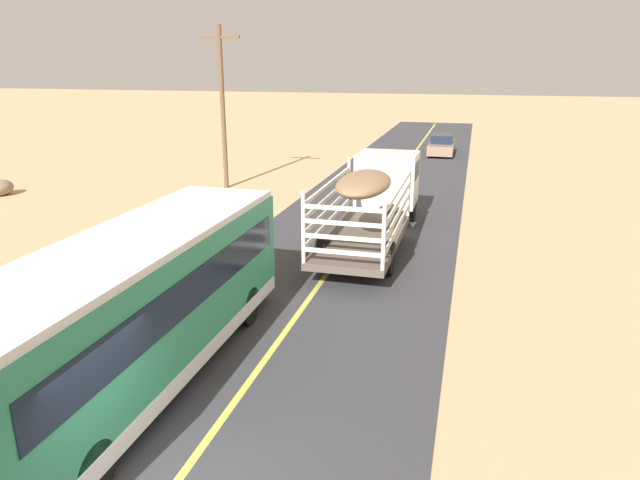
% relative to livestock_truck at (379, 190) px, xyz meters
% --- Properties ---
extents(livestock_truck, '(2.53, 9.70, 3.02)m').
position_rel_livestock_truck_xyz_m(livestock_truck, '(0.00, 0.00, 0.00)').
color(livestock_truck, silver).
rests_on(livestock_truck, road_surface).
extents(bus, '(2.54, 10.00, 3.21)m').
position_rel_livestock_truck_xyz_m(bus, '(-3.02, -12.31, -0.04)').
color(bus, '#2D8C66').
rests_on(bus, road_surface).
extents(car_far, '(1.80, 4.40, 1.46)m').
position_rel_livestock_truck_xyz_m(car_far, '(1.19, 21.33, -1.10)').
color(car_far, '#8C7259').
rests_on(car_far, road_surface).
extents(power_pole_mid, '(2.20, 0.24, 8.40)m').
position_rel_livestock_truck_xyz_m(power_pole_mid, '(-9.44, 6.47, 2.70)').
color(power_pole_mid, brown).
rests_on(power_pole_mid, ground).
extents(boulder_mid_field, '(1.13, 1.45, 0.81)m').
position_rel_livestock_truck_xyz_m(boulder_mid_field, '(-19.93, 1.69, -1.39)').
color(boulder_mid_field, '#84705B').
rests_on(boulder_mid_field, ground).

